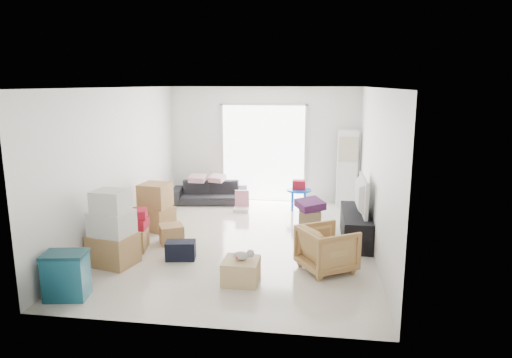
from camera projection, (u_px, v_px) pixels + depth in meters
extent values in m
cube|color=beige|center=(243.00, 247.00, 8.21)|extent=(4.50, 6.00, 0.24)
cube|color=white|center=(242.00, 80.00, 7.61)|extent=(4.50, 6.00, 0.24)
cube|color=white|center=(264.00, 144.00, 10.93)|extent=(4.50, 0.24, 2.70)
cube|color=white|center=(193.00, 218.00, 4.88)|extent=(4.50, 0.24, 2.70)
cube|color=white|center=(113.00, 164.00, 8.23)|extent=(0.24, 6.00, 2.70)
cube|color=white|center=(382.00, 170.00, 7.58)|extent=(0.24, 6.00, 2.70)
cube|color=white|center=(263.00, 153.00, 10.84)|extent=(2.00, 0.01, 2.30)
cube|color=silver|center=(222.00, 152.00, 10.97)|extent=(0.06, 0.04, 2.30)
cube|color=silver|center=(306.00, 154.00, 10.69)|extent=(0.06, 0.04, 2.30)
cube|color=silver|center=(264.00, 104.00, 10.59)|extent=(2.10, 0.04, 0.06)
cube|color=white|center=(347.00, 169.00, 10.31)|extent=(0.45, 0.30, 1.75)
cube|color=black|center=(355.00, 226.00, 8.15)|extent=(0.47, 1.58, 0.53)
imported|color=black|center=(356.00, 208.00, 8.08)|extent=(0.66, 1.12, 0.14)
imported|color=black|center=(210.00, 189.00, 10.70)|extent=(1.79, 0.74, 0.68)
cube|color=#EAAAB8|center=(197.00, 173.00, 10.62)|extent=(0.36, 0.29, 0.11)
cube|color=#EAAAB8|center=(217.00, 172.00, 10.63)|extent=(0.46, 0.40, 0.13)
imported|color=tan|center=(327.00, 247.00, 6.82)|extent=(0.96, 0.98, 0.75)
cube|color=#185569|center=(67.00, 287.00, 5.98)|extent=(0.58, 0.45, 0.29)
cube|color=#185569|center=(65.00, 266.00, 5.92)|extent=(0.58, 0.45, 0.29)
cube|color=#0C333D|center=(64.00, 254.00, 5.88)|extent=(0.60, 0.47, 0.04)
cube|color=#A5804A|center=(114.00, 249.00, 7.07)|extent=(0.76, 0.68, 0.48)
cube|color=silver|center=(112.00, 223.00, 6.98)|extent=(0.68, 0.60, 0.38)
cube|color=silver|center=(110.00, 201.00, 6.91)|extent=(0.53, 0.48, 0.32)
cube|color=#A5804A|center=(131.00, 239.00, 7.73)|extent=(0.60, 0.60, 0.38)
cube|color=#B5162C|center=(130.00, 223.00, 7.67)|extent=(0.60, 0.43, 0.17)
cube|color=#B5162C|center=(130.00, 214.00, 7.64)|extent=(0.63, 0.50, 0.15)
cube|color=#A5804A|center=(156.00, 218.00, 8.81)|extent=(0.74, 0.69, 0.44)
cube|color=#A5804A|center=(155.00, 195.00, 8.72)|extent=(0.59, 0.59, 0.47)
cube|color=#A5804A|center=(171.00, 234.00, 8.05)|extent=(0.53, 0.53, 0.33)
cube|color=black|center=(181.00, 250.00, 7.30)|extent=(0.50, 0.35, 0.30)
cube|color=#927B55|center=(310.00, 220.00, 8.69)|extent=(0.43, 0.43, 0.42)
cube|color=#542153|center=(310.00, 206.00, 8.63)|extent=(0.62, 0.62, 0.14)
cylinder|color=blue|center=(299.00, 190.00, 10.10)|extent=(0.55, 0.55, 0.04)
cylinder|color=blue|center=(305.00, 199.00, 10.26)|extent=(0.04, 0.04, 0.44)
cylinder|color=blue|center=(293.00, 199.00, 10.30)|extent=(0.04, 0.04, 0.44)
cylinder|color=blue|center=(292.00, 202.00, 10.03)|extent=(0.04, 0.04, 0.44)
cylinder|color=blue|center=(305.00, 202.00, 9.99)|extent=(0.04, 0.04, 0.44)
cube|color=#B5162C|center=(299.00, 185.00, 10.07)|extent=(0.28, 0.22, 0.20)
cube|color=silver|center=(241.00, 210.00, 10.05)|extent=(0.35, 0.31, 0.08)
cube|color=pink|center=(242.00, 198.00, 10.12)|extent=(0.32, 0.06, 0.37)
cube|color=tan|center=(241.00, 271.00, 6.45)|extent=(0.51, 0.51, 0.33)
ellipsoid|color=#B2ADA8|center=(241.00, 256.00, 6.40)|extent=(0.22, 0.15, 0.12)
cube|color=red|center=(241.00, 255.00, 6.40)|extent=(0.18, 0.15, 0.03)
sphere|color=#B2ADA8|center=(250.00, 253.00, 6.41)|extent=(0.12, 0.12, 0.12)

